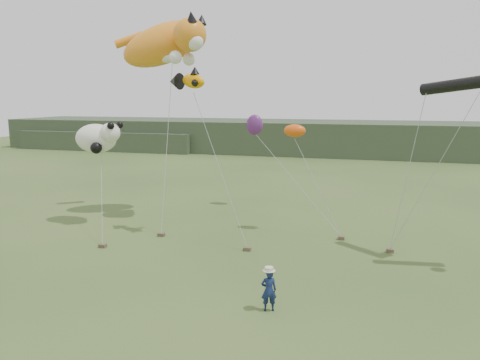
{
  "coord_description": "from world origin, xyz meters",
  "views": [
    {
      "loc": [
        4.83,
        -15.6,
        7.0
      ],
      "look_at": [
        -0.54,
        3.0,
        3.58
      ],
      "focal_mm": 35.0,
      "sensor_mm": 36.0,
      "label": 1
    }
  ],
  "objects": [
    {
      "name": "panda_kite",
      "position": [
        -9.83,
        6.96,
        4.82
      ],
      "size": [
        2.83,
        1.83,
        1.76
      ],
      "color": "white",
      "rests_on": "ground"
    },
    {
      "name": "ground",
      "position": [
        0.0,
        0.0,
        0.0
      ],
      "size": [
        120.0,
        120.0,
        0.0
      ],
      "primitive_type": "plane",
      "color": "#385123",
      "rests_on": "ground"
    },
    {
      "name": "misc_kites",
      "position": [
        -1.47,
        11.81,
        5.29
      ],
      "size": [
        4.55,
        5.82,
        1.32
      ],
      "color": "#E8540F",
      "rests_on": "ground"
    },
    {
      "name": "headland",
      "position": [
        -3.11,
        44.69,
        1.92
      ],
      "size": [
        90.0,
        13.0,
        4.0
      ],
      "color": "#2D3D28",
      "rests_on": "ground"
    },
    {
      "name": "sandbag_anchors",
      "position": [
        -0.84,
        5.27,
        0.08
      ],
      "size": [
        13.4,
        4.66,
        0.17
      ],
      "color": "brown",
      "rests_on": "ground"
    },
    {
      "name": "fish_kite",
      "position": [
        -4.28,
        6.38,
        7.83
      ],
      "size": [
        2.29,
        1.49,
        1.13
      ],
      "color": "#F09300",
      "rests_on": "ground"
    },
    {
      "name": "festival_attendant",
      "position": [
        1.7,
        -1.32,
        0.71
      ],
      "size": [
        0.61,
        0.5,
        1.43
      ],
      "primitive_type": "imported",
      "rotation": [
        0.0,
        0.0,
        3.49
      ],
      "color": "#13204A",
      "rests_on": "ground"
    },
    {
      "name": "cat_kite",
      "position": [
        -6.75,
        9.89,
        10.11
      ],
      "size": [
        6.56,
        4.44,
        3.84
      ],
      "color": "orange",
      "rests_on": "ground"
    }
  ]
}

